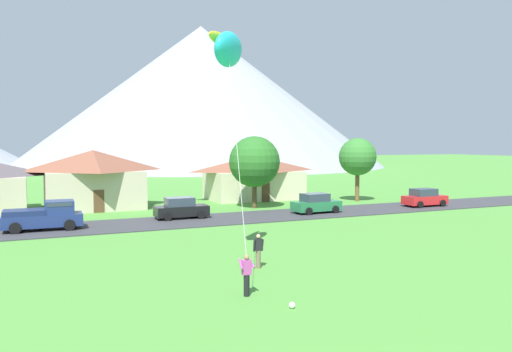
{
  "coord_description": "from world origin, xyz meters",
  "views": [
    {
      "loc": [
        -8.59,
        -6.92,
        6.1
      ],
      "look_at": [
        1.89,
        16.48,
        4.43
      ],
      "focal_mm": 35.77,
      "sensor_mm": 36.0,
      "label": 1
    }
  ],
  "objects_px": {
    "parked_car_green_west_end": "(316,204)",
    "soccer_ball": "(292,305)",
    "parked_car_red_mid_west": "(424,198)",
    "house_leftmost": "(254,177)",
    "parked_car_black_mid_east": "(181,208)",
    "house_rightmost": "(93,178)",
    "pickup_truck_navy_west_side": "(45,216)",
    "kite_flyer_with_kite": "(228,53)",
    "watcher_person": "(258,250)",
    "tree_near_left": "(254,162)",
    "tree_left_of_center": "(358,157)"
  },
  "relations": [
    {
      "from": "house_rightmost",
      "to": "tree_left_of_center",
      "type": "height_order",
      "value": "tree_left_of_center"
    },
    {
      "from": "house_rightmost",
      "to": "parked_car_green_west_end",
      "type": "xyz_separation_m",
      "value": [
        17.02,
        -11.95,
        -1.95
      ]
    },
    {
      "from": "parked_car_red_mid_west",
      "to": "tree_near_left",
      "type": "bearing_deg",
      "value": 158.76
    },
    {
      "from": "parked_car_green_west_end",
      "to": "pickup_truck_navy_west_side",
      "type": "xyz_separation_m",
      "value": [
        -21.6,
        0.25,
        0.19
      ]
    },
    {
      "from": "tree_near_left",
      "to": "tree_left_of_center",
      "type": "xyz_separation_m",
      "value": [
        12.06,
        0.69,
        0.29
      ]
    },
    {
      "from": "tree_near_left",
      "to": "parked_car_red_mid_west",
      "type": "bearing_deg",
      "value": -21.24
    },
    {
      "from": "house_leftmost",
      "to": "parked_car_green_west_end",
      "type": "distance_m",
      "value": 12.86
    },
    {
      "from": "parked_car_black_mid_east",
      "to": "kite_flyer_with_kite",
      "type": "bearing_deg",
      "value": -96.81
    },
    {
      "from": "parked_car_black_mid_east",
      "to": "house_rightmost",
      "type": "bearing_deg",
      "value": 118.1
    },
    {
      "from": "house_leftmost",
      "to": "parked_car_black_mid_east",
      "type": "height_order",
      "value": "house_leftmost"
    },
    {
      "from": "parked_car_black_mid_east",
      "to": "tree_near_left",
      "type": "bearing_deg",
      "value": 25.99
    },
    {
      "from": "house_leftmost",
      "to": "parked_car_green_west_end",
      "type": "bearing_deg",
      "value": -89.09
    },
    {
      "from": "house_leftmost",
      "to": "tree_near_left",
      "type": "height_order",
      "value": "tree_near_left"
    },
    {
      "from": "house_leftmost",
      "to": "kite_flyer_with_kite",
      "type": "bearing_deg",
      "value": -116.38
    },
    {
      "from": "parked_car_black_mid_east",
      "to": "soccer_ball",
      "type": "xyz_separation_m",
      "value": [
        -2.3,
        -23.07,
        -0.75
      ]
    },
    {
      "from": "kite_flyer_with_kite",
      "to": "watcher_person",
      "type": "relative_size",
      "value": 6.98
    },
    {
      "from": "parked_car_black_mid_east",
      "to": "pickup_truck_navy_west_side",
      "type": "relative_size",
      "value": 0.8
    },
    {
      "from": "tree_near_left",
      "to": "soccer_ball",
      "type": "relative_size",
      "value": 28.06
    },
    {
      "from": "tree_near_left",
      "to": "pickup_truck_navy_west_side",
      "type": "height_order",
      "value": "tree_near_left"
    },
    {
      "from": "tree_near_left",
      "to": "parked_car_red_mid_west",
      "type": "distance_m",
      "value": 16.58
    },
    {
      "from": "pickup_truck_navy_west_side",
      "to": "watcher_person",
      "type": "relative_size",
      "value": 3.13
    },
    {
      "from": "parked_car_green_west_end",
      "to": "house_rightmost",
      "type": "bearing_deg",
      "value": 144.93
    },
    {
      "from": "parked_car_red_mid_west",
      "to": "house_leftmost",
      "type": "bearing_deg",
      "value": 132.73
    },
    {
      "from": "parked_car_red_mid_west",
      "to": "soccer_ball",
      "type": "relative_size",
      "value": 17.6
    },
    {
      "from": "house_rightmost",
      "to": "kite_flyer_with_kite",
      "type": "relative_size",
      "value": 0.79
    },
    {
      "from": "parked_car_green_west_end",
      "to": "parked_car_black_mid_east",
      "type": "distance_m",
      "value": 11.62
    },
    {
      "from": "house_leftmost",
      "to": "parked_car_black_mid_east",
      "type": "bearing_deg",
      "value": -135.45
    },
    {
      "from": "house_rightmost",
      "to": "tree_left_of_center",
      "type": "bearing_deg",
      "value": -12.32
    },
    {
      "from": "house_leftmost",
      "to": "pickup_truck_navy_west_side",
      "type": "xyz_separation_m",
      "value": [
        -21.4,
        -12.51,
        -1.38
      ]
    },
    {
      "from": "parked_car_red_mid_west",
      "to": "parked_car_black_mid_east",
      "type": "xyz_separation_m",
      "value": [
        -23.32,
        1.88,
        0.0
      ]
    },
    {
      "from": "house_leftmost",
      "to": "pickup_truck_navy_west_side",
      "type": "height_order",
      "value": "house_leftmost"
    },
    {
      "from": "watcher_person",
      "to": "kite_flyer_with_kite",
      "type": "bearing_deg",
      "value": 118.1
    },
    {
      "from": "tree_left_of_center",
      "to": "soccer_ball",
      "type": "bearing_deg",
      "value": -129.11
    },
    {
      "from": "pickup_truck_navy_west_side",
      "to": "soccer_ball",
      "type": "xyz_separation_m",
      "value": [
        7.8,
        -21.69,
        -0.94
      ]
    },
    {
      "from": "parked_car_black_mid_east",
      "to": "parked_car_red_mid_west",
      "type": "bearing_deg",
      "value": -4.6
    },
    {
      "from": "tree_left_of_center",
      "to": "watcher_person",
      "type": "relative_size",
      "value": 3.94
    },
    {
      "from": "parked_car_red_mid_west",
      "to": "watcher_person",
      "type": "height_order",
      "value": "parked_car_red_mid_west"
    },
    {
      "from": "house_leftmost",
      "to": "parked_car_black_mid_east",
      "type": "xyz_separation_m",
      "value": [
        -11.31,
        -11.13,
        -1.57
      ]
    },
    {
      "from": "soccer_ball",
      "to": "kite_flyer_with_kite",
      "type": "bearing_deg",
      "value": 86.56
    },
    {
      "from": "tree_left_of_center",
      "to": "kite_flyer_with_kite",
      "type": "xyz_separation_m",
      "value": [
        -22.1,
        -20.05,
        5.95
      ]
    },
    {
      "from": "house_rightmost",
      "to": "watcher_person",
      "type": "height_order",
      "value": "house_rightmost"
    },
    {
      "from": "parked_car_red_mid_west",
      "to": "soccer_ball",
      "type": "xyz_separation_m",
      "value": [
        -25.62,
        -21.19,
        -0.75
      ]
    },
    {
      "from": "parked_car_green_west_end",
      "to": "soccer_ball",
      "type": "xyz_separation_m",
      "value": [
        -13.81,
        -21.44,
        -0.75
      ]
    },
    {
      "from": "soccer_ball",
      "to": "parked_car_black_mid_east",
      "type": "bearing_deg",
      "value": 84.31
    },
    {
      "from": "soccer_ball",
      "to": "parked_car_red_mid_west",
      "type": "bearing_deg",
      "value": 39.6
    },
    {
      "from": "parked_car_green_west_end",
      "to": "soccer_ball",
      "type": "distance_m",
      "value": 25.51
    },
    {
      "from": "watcher_person",
      "to": "pickup_truck_navy_west_side",
      "type": "bearing_deg",
      "value": 120.31
    },
    {
      "from": "house_rightmost",
      "to": "tree_near_left",
      "type": "xyz_separation_m",
      "value": [
        13.71,
        -6.31,
        1.52
      ]
    },
    {
      "from": "house_leftmost",
      "to": "soccer_ball",
      "type": "height_order",
      "value": "house_leftmost"
    },
    {
      "from": "watcher_person",
      "to": "house_rightmost",
      "type": "bearing_deg",
      "value": 99.48
    }
  ]
}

